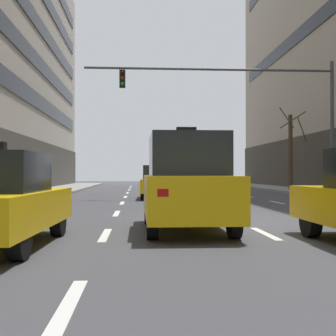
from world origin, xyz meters
TOP-DOWN VIEW (x-y plane):
  - ground_plane at (0.00, 0.00)m, footprint 120.00×120.00m
  - lane_stripe_l1_s2 at (-3.27, -8.00)m, footprint 0.16×2.00m
  - lane_stripe_l1_s3 at (-3.27, -3.00)m, footprint 0.16×2.00m
  - lane_stripe_l1_s4 at (-3.27, 2.00)m, footprint 0.16×2.00m
  - lane_stripe_l1_s5 at (-3.27, 7.00)m, footprint 0.16×2.00m
  - lane_stripe_l1_s6 at (-3.27, 12.00)m, footprint 0.16×2.00m
  - lane_stripe_l1_s7 at (-3.27, 17.00)m, footprint 0.16×2.00m
  - lane_stripe_l1_s8 at (-3.27, 22.00)m, footprint 0.16×2.00m
  - lane_stripe_l1_s9 at (-3.27, 27.00)m, footprint 0.16×2.00m
  - lane_stripe_l1_s10 at (-3.27, 32.00)m, footprint 0.16×2.00m
  - lane_stripe_l2_s3 at (0.00, -3.00)m, footprint 0.16×2.00m
  - lane_stripe_l2_s4 at (0.00, 2.00)m, footprint 0.16×2.00m
  - lane_stripe_l2_s5 at (0.00, 7.00)m, footprint 0.16×2.00m
  - lane_stripe_l2_s6 at (0.00, 12.00)m, footprint 0.16×2.00m
  - lane_stripe_l2_s7 at (0.00, 17.00)m, footprint 0.16×2.00m
  - lane_stripe_l2_s8 at (0.00, 22.00)m, footprint 0.16×2.00m
  - lane_stripe_l2_s9 at (0.00, 27.00)m, footprint 0.16×2.00m
  - lane_stripe_l2_s10 at (0.00, 32.00)m, footprint 0.16×2.00m
  - lane_stripe_l3_s4 at (3.27, 2.00)m, footprint 0.16×2.00m
  - lane_stripe_l3_s5 at (3.27, 7.00)m, footprint 0.16×2.00m
  - lane_stripe_l3_s6 at (3.27, 12.00)m, footprint 0.16×2.00m
  - lane_stripe_l3_s7 at (3.27, 17.00)m, footprint 0.16×2.00m
  - lane_stripe_l3_s8 at (3.27, 22.00)m, footprint 0.16×2.00m
  - lane_stripe_l3_s9 at (3.27, 27.00)m, footprint 0.16×2.00m
  - lane_stripe_l3_s10 at (3.27, 32.00)m, footprint 0.16×2.00m
  - taxi_driving_0 at (-1.56, 10.33)m, footprint 1.93×4.36m
  - taxi_driving_2 at (-1.57, -2.38)m, footprint 1.79×4.27m
  - taxi_driving_4 at (1.63, 24.84)m, footprint 1.82×4.34m
  - traffic_signal_0 at (3.05, 9.91)m, footprint 12.21×0.35m
  - street_tree_0 at (7.81, 18.75)m, footprint 2.02×2.41m

SIDE VIEW (x-z plane):
  - ground_plane at x=0.00m, z-range 0.00..0.00m
  - lane_stripe_l1_s2 at x=-3.27m, z-range 0.00..0.01m
  - lane_stripe_l1_s3 at x=-3.27m, z-range 0.00..0.01m
  - lane_stripe_l1_s4 at x=-3.27m, z-range 0.00..0.01m
  - lane_stripe_l1_s5 at x=-3.27m, z-range 0.00..0.01m
  - lane_stripe_l1_s6 at x=-3.27m, z-range 0.00..0.01m
  - lane_stripe_l1_s7 at x=-3.27m, z-range 0.00..0.01m
  - lane_stripe_l1_s8 at x=-3.27m, z-range 0.00..0.01m
  - lane_stripe_l1_s9 at x=-3.27m, z-range 0.00..0.01m
  - lane_stripe_l1_s10 at x=-3.27m, z-range 0.00..0.01m
  - lane_stripe_l2_s3 at x=0.00m, z-range 0.00..0.01m
  - lane_stripe_l2_s4 at x=0.00m, z-range 0.00..0.01m
  - lane_stripe_l2_s5 at x=0.00m, z-range 0.00..0.01m
  - lane_stripe_l2_s6 at x=0.00m, z-range 0.00..0.01m
  - lane_stripe_l2_s7 at x=0.00m, z-range 0.00..0.01m
  - lane_stripe_l2_s8 at x=0.00m, z-range 0.00..0.01m
  - lane_stripe_l2_s9 at x=0.00m, z-range 0.00..0.01m
  - lane_stripe_l2_s10 at x=0.00m, z-range 0.00..0.01m
  - lane_stripe_l3_s4 at x=3.27m, z-range 0.00..0.01m
  - lane_stripe_l3_s5 at x=3.27m, z-range 0.00..0.01m
  - lane_stripe_l3_s6 at x=3.27m, z-range 0.00..0.01m
  - lane_stripe_l3_s7 at x=3.27m, z-range 0.00..0.01m
  - lane_stripe_l3_s8 at x=3.27m, z-range 0.00..0.01m
  - lane_stripe_l3_s9 at x=3.27m, z-range 0.00..0.01m
  - lane_stripe_l3_s10 at x=3.27m, z-range 0.00..0.01m
  - taxi_driving_0 at x=-1.56m, z-range -0.10..1.69m
  - taxi_driving_4 at x=1.63m, z-range -0.10..1.70m
  - taxi_driving_2 at x=-1.57m, z-range -0.09..2.15m
  - street_tree_0 at x=7.81m, z-range 0.03..5.62m
  - traffic_signal_0 at x=3.05m, z-range 1.57..8.19m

